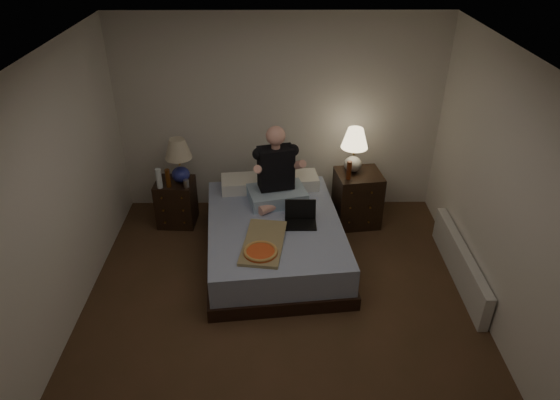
{
  "coord_description": "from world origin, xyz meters",
  "views": [
    {
      "loc": [
        -0.04,
        -3.57,
        3.54
      ],
      "look_at": [
        0.0,
        0.9,
        0.85
      ],
      "focal_mm": 32.0,
      "sensor_mm": 36.0,
      "label": 1
    }
  ],
  "objects_px": {
    "bed": "(274,239)",
    "beer_bottle_left": "(168,178)",
    "beer_bottle_right": "(349,170)",
    "nightstand_right": "(357,198)",
    "soda_can": "(186,184)",
    "person": "(277,166)",
    "radiator": "(460,263)",
    "water_bottle": "(159,178)",
    "laptop": "(301,216)",
    "nightstand_left": "(176,202)",
    "lamp_left": "(179,161)",
    "pizza_box": "(261,252)",
    "lamp_right": "(354,150)"
  },
  "relations": [
    {
      "from": "water_bottle",
      "to": "laptop",
      "type": "xyz_separation_m",
      "value": [
        1.66,
        -0.66,
        -0.11
      ]
    },
    {
      "from": "person",
      "to": "beer_bottle_left",
      "type": "bearing_deg",
      "value": 158.39
    },
    {
      "from": "nightstand_left",
      "to": "person",
      "type": "bearing_deg",
      "value": -10.27
    },
    {
      "from": "lamp_left",
      "to": "radiator",
      "type": "relative_size",
      "value": 0.35
    },
    {
      "from": "radiator",
      "to": "beer_bottle_right",
      "type": "bearing_deg",
      "value": 137.99
    },
    {
      "from": "bed",
      "to": "nightstand_right",
      "type": "height_order",
      "value": "nightstand_right"
    },
    {
      "from": "person",
      "to": "soda_can",
      "type": "bearing_deg",
      "value": 157.89
    },
    {
      "from": "bed",
      "to": "water_bottle",
      "type": "height_order",
      "value": "water_bottle"
    },
    {
      "from": "water_bottle",
      "to": "person",
      "type": "bearing_deg",
      "value": -6.48
    },
    {
      "from": "nightstand_right",
      "to": "lamp_left",
      "type": "xyz_separation_m",
      "value": [
        -2.17,
        0.02,
        0.52
      ]
    },
    {
      "from": "person",
      "to": "laptop",
      "type": "bearing_deg",
      "value": -76.42
    },
    {
      "from": "beer_bottle_right",
      "to": "radiator",
      "type": "height_order",
      "value": "beer_bottle_right"
    },
    {
      "from": "lamp_right",
      "to": "soda_can",
      "type": "height_order",
      "value": "lamp_right"
    },
    {
      "from": "beer_bottle_left",
      "to": "radiator",
      "type": "height_order",
      "value": "beer_bottle_left"
    },
    {
      "from": "lamp_left",
      "to": "soda_can",
      "type": "height_order",
      "value": "lamp_left"
    },
    {
      "from": "bed",
      "to": "soda_can",
      "type": "height_order",
      "value": "soda_can"
    },
    {
      "from": "soda_can",
      "to": "person",
      "type": "distance_m",
      "value": 1.14
    },
    {
      "from": "pizza_box",
      "to": "radiator",
      "type": "xyz_separation_m",
      "value": [
        2.13,
        0.22,
        -0.33
      ]
    },
    {
      "from": "nightstand_left",
      "to": "laptop",
      "type": "height_order",
      "value": "laptop"
    },
    {
      "from": "person",
      "to": "radiator",
      "type": "distance_m",
      "value": 2.26
    },
    {
      "from": "water_bottle",
      "to": "pizza_box",
      "type": "distance_m",
      "value": 1.74
    },
    {
      "from": "nightstand_right",
      "to": "water_bottle",
      "type": "relative_size",
      "value": 2.78
    },
    {
      "from": "laptop",
      "to": "nightstand_left",
      "type": "bearing_deg",
      "value": 152.11
    },
    {
      "from": "nightstand_left",
      "to": "bed",
      "type": "bearing_deg",
      "value": -27.19
    },
    {
      "from": "soda_can",
      "to": "laptop",
      "type": "bearing_deg",
      "value": -26.44
    },
    {
      "from": "nightstand_left",
      "to": "radiator",
      "type": "relative_size",
      "value": 0.37
    },
    {
      "from": "water_bottle",
      "to": "beer_bottle_left",
      "type": "relative_size",
      "value": 1.09
    },
    {
      "from": "lamp_right",
      "to": "pizza_box",
      "type": "bearing_deg",
      "value": -127.64
    },
    {
      "from": "lamp_right",
      "to": "beer_bottle_left",
      "type": "height_order",
      "value": "lamp_right"
    },
    {
      "from": "water_bottle",
      "to": "beer_bottle_left",
      "type": "height_order",
      "value": "water_bottle"
    },
    {
      "from": "nightstand_right",
      "to": "beer_bottle_right",
      "type": "xyz_separation_m",
      "value": [
        -0.15,
        -0.13,
        0.46
      ]
    },
    {
      "from": "soda_can",
      "to": "water_bottle",
      "type": "bearing_deg",
      "value": -179.1
    },
    {
      "from": "lamp_left",
      "to": "pizza_box",
      "type": "xyz_separation_m",
      "value": [
        1.0,
        -1.37,
        -0.34
      ]
    },
    {
      "from": "nightstand_right",
      "to": "laptop",
      "type": "relative_size",
      "value": 2.05
    },
    {
      "from": "lamp_left",
      "to": "beer_bottle_left",
      "type": "height_order",
      "value": "lamp_left"
    },
    {
      "from": "lamp_left",
      "to": "pizza_box",
      "type": "distance_m",
      "value": 1.73
    },
    {
      "from": "beer_bottle_right",
      "to": "laptop",
      "type": "height_order",
      "value": "beer_bottle_right"
    },
    {
      "from": "beer_bottle_left",
      "to": "radiator",
      "type": "relative_size",
      "value": 0.14
    },
    {
      "from": "beer_bottle_right",
      "to": "bed",
      "type": "bearing_deg",
      "value": -146.44
    },
    {
      "from": "bed",
      "to": "beer_bottle_left",
      "type": "relative_size",
      "value": 8.45
    },
    {
      "from": "lamp_left",
      "to": "laptop",
      "type": "height_order",
      "value": "lamp_left"
    },
    {
      "from": "bed",
      "to": "beer_bottle_left",
      "type": "distance_m",
      "value": 1.48
    },
    {
      "from": "nightstand_left",
      "to": "beer_bottle_left",
      "type": "distance_m",
      "value": 0.43
    },
    {
      "from": "bed",
      "to": "beer_bottle_right",
      "type": "height_order",
      "value": "beer_bottle_right"
    },
    {
      "from": "water_bottle",
      "to": "laptop",
      "type": "relative_size",
      "value": 0.74
    },
    {
      "from": "bed",
      "to": "beer_bottle_right",
      "type": "distance_m",
      "value": 1.2
    },
    {
      "from": "water_bottle",
      "to": "soda_can",
      "type": "bearing_deg",
      "value": 0.9
    },
    {
      "from": "nightstand_left",
      "to": "person",
      "type": "height_order",
      "value": "person"
    },
    {
      "from": "radiator",
      "to": "nightstand_right",
      "type": "bearing_deg",
      "value": 130.34
    },
    {
      "from": "beer_bottle_left",
      "to": "person",
      "type": "bearing_deg",
      "value": -8.1
    }
  ]
}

